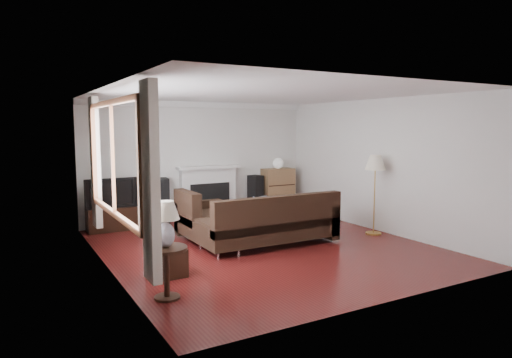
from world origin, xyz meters
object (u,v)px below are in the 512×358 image
floor_lamp (374,195)px  side_table (167,273)px  tv_stand (112,219)px  sectional_sofa (268,221)px  bookshelf (278,190)px  coffee_table (220,219)px

floor_lamp → side_table: bearing=-164.5°
tv_stand → sectional_sofa: sectional_sofa is taller
bookshelf → floor_lamp: floor_lamp is taller
coffee_table → floor_lamp: (2.32, -1.75, 0.53)m
tv_stand → floor_lamp: 4.98m
coffee_table → side_table: size_ratio=1.71×
tv_stand → bookshelf: (3.79, 0.03, 0.28)m
sectional_sofa → side_table: size_ratio=4.19×
tv_stand → coffee_table: (1.84, -0.95, -0.02)m
bookshelf → coffee_table: 2.20m
floor_lamp → sectional_sofa: bearing=173.0°
tv_stand → floor_lamp: size_ratio=0.61×
sectional_sofa → side_table: 2.69m
bookshelf → side_table: size_ratio=1.68×
tv_stand → side_table: bearing=-93.1°
bookshelf → tv_stand: bearing=-179.5°
tv_stand → coffee_table: bearing=-27.4°
bookshelf → sectional_sofa: size_ratio=0.40×
bookshelf → coffee_table: bearing=-153.2°
side_table → sectional_sofa: bearing=33.2°
bookshelf → side_table: bearing=-135.4°
coffee_table → floor_lamp: size_ratio=0.71×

